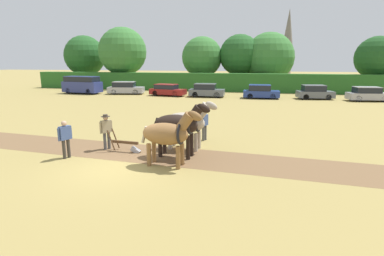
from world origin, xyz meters
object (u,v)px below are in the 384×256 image
(plow, at_px, (127,145))
(parked_car_left, at_px, (125,88))
(draft_horse_lead_right, at_px, (178,125))
(parked_car_right, at_px, (315,92))
(tree_far_left, at_px, (85,56))
(tree_right, at_px, (377,58))
(parked_car_far_right, at_px, (368,94))
(parked_car_center_left, at_px, (167,90))
(farmer_beside_team, at_px, (204,123))
(tree_center, at_px, (240,55))
(draft_horse_trail_left, at_px, (187,122))
(farmer_onlooker_left, at_px, (65,137))
(tree_center_right, at_px, (269,58))
(parked_car_center, at_px, (206,91))
(parked_car_center_right, at_px, (261,92))
(tree_left, at_px, (123,52))
(tree_center_left, at_px, (202,57))
(church_spire, at_px, (288,43))
(farmer_at_plow, at_px, (106,129))
(draft_horse_lead_left, at_px, (168,134))
(parked_van, at_px, (82,85))

(plow, relative_size, parked_car_left, 0.34)
(draft_horse_lead_right, bearing_deg, parked_car_right, 72.09)
(tree_far_left, xyz_separation_m, plow, (23.74, -34.62, -4.71))
(tree_right, distance_m, parked_car_far_right, 11.18)
(parked_car_center_left, bearing_deg, parked_car_right, 12.03)
(tree_far_left, height_order, farmer_beside_team, tree_far_left)
(tree_center, height_order, draft_horse_trail_left, tree_center)
(tree_right, bearing_deg, farmer_onlooker_left, -123.90)
(tree_center_right, xyz_separation_m, tree_right, (13.76, -2.63, -0.08))
(parked_car_center_left, xyz_separation_m, parked_car_far_right, (22.21, -0.05, 0.04))
(draft_horse_trail_left, bearing_deg, tree_center_right, 86.54)
(parked_car_center, height_order, parked_car_center_right, parked_car_center)
(draft_horse_lead_right, bearing_deg, tree_left, 122.77)
(parked_car_far_right, bearing_deg, tree_far_left, 156.18)
(tree_center_left, distance_m, plow, 34.63)
(draft_horse_trail_left, bearing_deg, farmer_onlooker_left, -148.47)
(tree_center_left, bearing_deg, tree_center_right, 5.17)
(tree_left, relative_size, parked_car_center_left, 2.04)
(church_spire, height_order, parked_car_far_right, church_spire)
(parked_car_left, xyz_separation_m, parked_car_center_right, (16.98, -0.73, -0.03))
(farmer_at_plow, bearing_deg, draft_horse_lead_left, 7.48)
(plow, bearing_deg, parked_car_right, 66.82)
(farmer_beside_team, height_order, parked_van, parked_van)
(tree_right, height_order, church_spire, church_spire)
(church_spire, relative_size, draft_horse_trail_left, 5.89)
(tree_far_left, distance_m, draft_horse_lead_left, 44.67)
(tree_center_left, bearing_deg, draft_horse_lead_right, -80.53)
(farmer_at_plow, relative_size, farmer_onlooker_left, 1.02)
(draft_horse_trail_left, height_order, parked_car_right, draft_horse_trail_left)
(parked_car_center_left, distance_m, parked_car_right, 17.03)
(tree_center, height_order, farmer_at_plow, tree_center)
(parked_car_left, height_order, parked_car_center_right, parked_car_left)
(parked_car_far_right, bearing_deg, farmer_onlooker_left, -135.89)
(tree_right, xyz_separation_m, draft_horse_lead_left, (-18.18, -33.86, -3.28))
(tree_right, bearing_deg, draft_horse_lead_left, -118.23)
(farmer_at_plow, relative_size, parked_car_center, 0.41)
(parked_van, bearing_deg, parked_car_center_left, 7.64)
(tree_center_left, distance_m, tree_center_right, 10.11)
(farmer_at_plow, height_order, parked_car_left, farmer_at_plow)
(draft_horse_lead_right, height_order, farmer_at_plow, draft_horse_lead_right)
(draft_horse_lead_left, xyz_separation_m, draft_horse_lead_right, (0.08, 1.23, 0.11))
(farmer_at_plow, relative_size, parked_car_right, 0.42)
(tree_center_left, bearing_deg, tree_far_left, 178.79)
(draft_horse_lead_right, height_order, draft_horse_trail_left, draft_horse_lead_right)
(tree_left, xyz_separation_m, parked_van, (-1.33, -9.65, -4.47))
(parked_car_center, distance_m, parked_car_center_right, 6.28)
(plow, bearing_deg, draft_horse_lead_left, -26.13)
(tree_center, bearing_deg, tree_center_left, -175.86)
(parked_car_center, bearing_deg, parked_car_right, 2.14)
(tree_right, relative_size, parked_car_center_left, 1.61)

